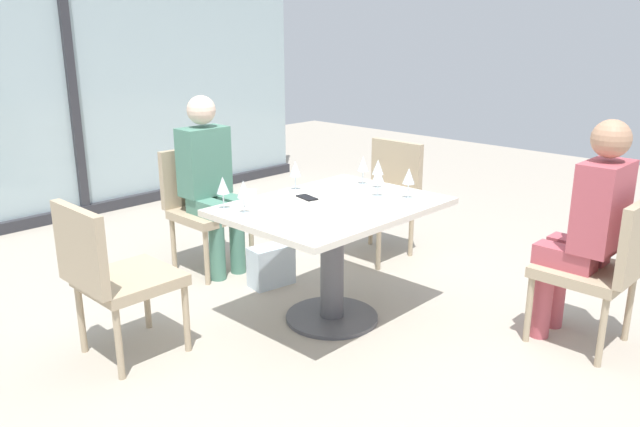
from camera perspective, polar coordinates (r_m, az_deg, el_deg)
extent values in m
plane|color=#A89E8E|center=(3.86, 1.09, -9.58)|extent=(12.00, 12.00, 0.00)
cube|color=#A1B7BC|center=(6.11, -21.98, 12.12)|extent=(5.22, 0.03, 2.70)
cube|color=#2D2D33|center=(6.09, -21.86, 12.11)|extent=(0.08, 0.06, 2.70)
cube|color=#2D2D33|center=(6.30, -20.60, 0.29)|extent=(5.22, 0.10, 0.10)
cube|color=silver|center=(3.61, 1.15, 0.63)|extent=(1.23, 0.91, 0.04)
cylinder|color=#4C4C51|center=(3.72, 1.12, -4.78)|extent=(0.14, 0.14, 0.69)
cylinder|color=#4C4C51|center=(3.86, 1.09, -9.42)|extent=(0.56, 0.56, 0.02)
cube|color=tan|center=(4.54, -9.92, -0.08)|extent=(0.46, 0.46, 0.06)
cube|color=tan|center=(4.68, -11.90, 3.35)|extent=(0.46, 0.05, 0.42)
cylinder|color=tan|center=(4.35, -10.31, -3.99)|extent=(0.04, 0.04, 0.39)
cylinder|color=tan|center=(4.57, -6.27, -2.76)|extent=(0.04, 0.04, 0.39)
cylinder|color=tan|center=(4.66, -13.23, -2.75)|extent=(0.04, 0.04, 0.39)
cylinder|color=tan|center=(4.87, -9.31, -1.66)|extent=(0.04, 0.04, 0.39)
cube|color=tan|center=(3.73, 22.94, -4.89)|extent=(0.46, 0.46, 0.06)
cube|color=tan|center=(3.59, 27.06, -2.20)|extent=(0.46, 0.05, 0.42)
cylinder|color=tan|center=(4.05, 21.00, -6.41)|extent=(0.04, 0.04, 0.39)
cylinder|color=tan|center=(3.71, 18.52, -8.29)|extent=(0.04, 0.04, 0.39)
cylinder|color=tan|center=(3.94, 26.36, -7.76)|extent=(0.04, 0.04, 0.39)
cylinder|color=tan|center=(3.59, 24.33, -9.87)|extent=(0.04, 0.04, 0.39)
cube|color=tan|center=(3.48, -16.93, -5.82)|extent=(0.46, 0.46, 0.06)
cube|color=tan|center=(3.29, -21.04, -3.03)|extent=(0.05, 0.46, 0.42)
cylinder|color=tan|center=(3.50, -12.10, -9.31)|extent=(0.04, 0.04, 0.39)
cylinder|color=tan|center=(3.82, -15.54, -7.34)|extent=(0.04, 0.04, 0.39)
cylinder|color=tan|center=(3.33, -17.89, -11.26)|extent=(0.04, 0.04, 0.39)
cylinder|color=tan|center=(3.65, -20.96, -8.98)|extent=(0.04, 0.04, 0.39)
cube|color=tan|center=(4.76, 5.06, 0.88)|extent=(0.46, 0.46, 0.06)
cube|color=tan|center=(4.89, 6.98, 4.15)|extent=(0.05, 0.46, 0.42)
cylinder|color=tan|center=(4.80, 1.64, -1.73)|extent=(0.04, 0.04, 0.39)
cylinder|color=tan|center=(4.56, 5.37, -2.81)|extent=(0.04, 0.04, 0.39)
cylinder|color=tan|center=(5.09, 4.66, -0.70)|extent=(0.04, 0.04, 0.39)
cylinder|color=tan|center=(4.86, 8.31, -1.66)|extent=(0.04, 0.04, 0.39)
cylinder|color=#4C7F6B|center=(4.41, -9.37, -3.20)|extent=(0.11, 0.11, 0.45)
cube|color=#4C7F6B|center=(4.40, -10.29, 0.53)|extent=(0.13, 0.32, 0.11)
cylinder|color=#4C7F6B|center=(4.52, -7.55, -2.66)|extent=(0.11, 0.11, 0.45)
cube|color=#4C7F6B|center=(4.51, -8.45, 0.99)|extent=(0.13, 0.32, 0.11)
cube|color=#4C7F6B|center=(4.49, -10.54, 4.70)|extent=(0.34, 0.20, 0.48)
sphere|color=beige|center=(4.43, -10.79, 9.26)|extent=(0.20, 0.20, 0.20)
cylinder|color=#B24C56|center=(3.94, 20.73, -6.58)|extent=(0.11, 0.11, 0.45)
cube|color=#B24C56|center=(3.81, 22.47, -3.04)|extent=(0.13, 0.32, 0.11)
cylinder|color=#B24C56|center=(3.79, 19.62, -7.42)|extent=(0.11, 0.11, 0.45)
cube|color=#B24C56|center=(3.65, 21.41, -3.76)|extent=(0.13, 0.32, 0.11)
cube|color=#B24C56|center=(3.61, 24.34, 0.58)|extent=(0.34, 0.20, 0.48)
sphere|color=tan|center=(3.53, 25.04, 6.20)|extent=(0.20, 0.20, 0.20)
cylinder|color=silver|center=(3.54, -8.77, 0.46)|extent=(0.06, 0.06, 0.00)
cylinder|color=silver|center=(3.52, -8.80, 1.16)|extent=(0.01, 0.01, 0.08)
cone|color=silver|center=(3.50, -8.86, 2.58)|extent=(0.07, 0.07, 0.09)
cylinder|color=silver|center=(3.77, 5.28, 1.60)|extent=(0.06, 0.06, 0.00)
cylinder|color=silver|center=(3.76, 5.30, 2.27)|extent=(0.01, 0.01, 0.08)
cone|color=silver|center=(3.74, 5.33, 3.60)|extent=(0.07, 0.07, 0.09)
cylinder|color=silver|center=(3.91, -2.25, 2.20)|extent=(0.06, 0.06, 0.00)
cylinder|color=silver|center=(3.90, -2.26, 2.84)|extent=(0.01, 0.01, 0.08)
cone|color=silver|center=(3.88, -2.28, 4.13)|extent=(0.07, 0.07, 0.09)
cylinder|color=silver|center=(3.44, -6.92, 0.06)|extent=(0.06, 0.06, 0.00)
cylinder|color=silver|center=(3.42, -6.95, 0.78)|extent=(0.01, 0.01, 0.08)
cone|color=silver|center=(3.40, -7.00, 2.24)|extent=(0.07, 0.07, 0.09)
cylinder|color=silver|center=(3.96, 5.26, 2.35)|extent=(0.06, 0.06, 0.00)
cylinder|color=silver|center=(3.95, 5.28, 2.98)|extent=(0.01, 0.01, 0.08)
cone|color=silver|center=(3.93, 5.31, 4.26)|extent=(0.07, 0.07, 0.09)
cylinder|color=silver|center=(4.06, 3.92, 2.71)|extent=(0.06, 0.06, 0.00)
cylinder|color=silver|center=(4.05, 3.93, 3.33)|extent=(0.01, 0.01, 0.08)
cone|color=silver|center=(4.03, 3.96, 4.57)|extent=(0.07, 0.07, 0.09)
cylinder|color=silver|center=(3.75, 8.02, 1.41)|extent=(0.06, 0.06, 0.00)
cylinder|color=silver|center=(3.73, 8.05, 2.08)|extent=(0.01, 0.01, 0.08)
cone|color=silver|center=(3.71, 8.11, 3.42)|extent=(0.07, 0.07, 0.09)
cylinder|color=white|center=(3.57, -6.38, 1.42)|extent=(0.08, 0.08, 0.09)
cube|color=black|center=(3.72, -1.20, 1.47)|extent=(0.10, 0.16, 0.01)
cube|color=silver|center=(4.30, -4.48, -4.77)|extent=(0.32, 0.20, 0.28)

